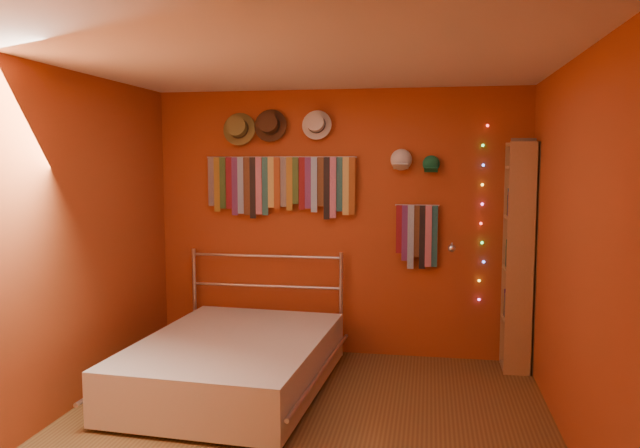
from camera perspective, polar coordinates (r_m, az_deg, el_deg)
The scene contains 16 objects.
ground at distance 4.53m, azimuth -1.72°, elevation -18.16°, with size 3.50×3.50×0.00m, color brown.
back_wall at distance 5.90m, azimuth 1.70°, elevation 0.07°, with size 3.50×0.02×2.50m, color #933417.
right_wall at distance 4.20m, azimuth 22.35°, elevation -2.74°, with size 0.02×3.50×2.50m, color #933417.
left_wall at distance 4.85m, azimuth -22.47°, elevation -1.63°, with size 0.02×3.50×2.50m, color #933417.
ceiling at distance 4.19m, azimuth -1.83°, elevation 14.84°, with size 3.50×3.50×0.02m, color white.
tie_rack at distance 5.91m, azimuth -3.66°, elevation 3.73°, with size 1.45×0.03×0.59m.
small_tie_rack at distance 5.78m, azimuth 8.89°, elevation -0.86°, with size 0.40×0.03×0.59m.
fedora_olive at distance 5.99m, azimuth -7.50°, elevation 8.70°, with size 0.31×0.17×0.31m.
fedora_brown at distance 5.90m, azimuth -4.64°, elevation 9.06°, with size 0.31×0.17×0.31m.
fedora_white at distance 5.81m, azimuth -0.36°, elevation 9.14°, with size 0.28×0.15×0.27m.
cap_white at distance 5.76m, azimuth 7.44°, elevation 5.83°, with size 0.19×0.24×0.19m.
cap_green at distance 5.75m, azimuth 10.12°, elevation 5.42°, with size 0.17×0.21×0.17m.
fairy_lights at distance 5.80m, azimuth 14.62°, elevation 0.90°, with size 0.06×0.02×1.60m.
reading_lamp at distance 5.63m, azimuth 11.95°, elevation -2.14°, with size 0.07×0.30×0.09m.
bookshelf at distance 5.70m, azimuth 18.09°, elevation -2.78°, with size 0.25×0.34×2.00m.
bed at distance 5.18m, azimuth -7.92°, elevation -12.39°, with size 1.60×2.08×0.99m.
Camera 1 is at (0.85, -4.05, 1.85)m, focal length 35.00 mm.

